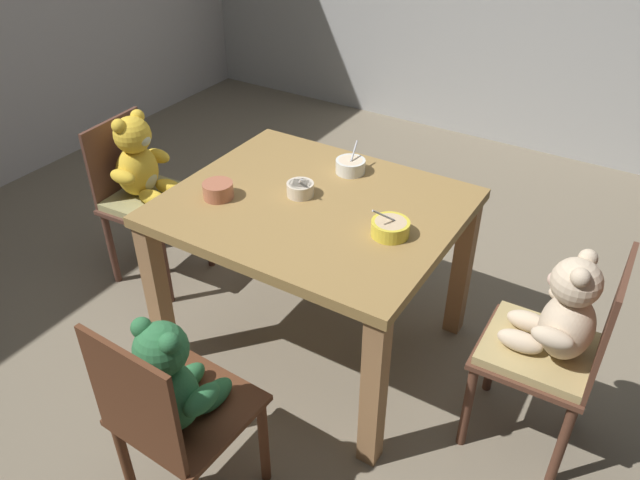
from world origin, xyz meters
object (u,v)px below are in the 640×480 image
object	(u,v)px
teddy_chair_near_right	(558,330)
porridge_bowl_yellow_near_right	(390,228)
porridge_bowl_terracotta_near_left	(218,190)
dining_table	(314,227)
porridge_bowl_white_far_center	(351,166)
teddy_chair_near_left	(142,177)
porridge_bowl_cream_center	(300,189)
teddy_chair_near_front	(172,393)

from	to	relation	value
teddy_chair_near_right	porridge_bowl_yellow_near_right	distance (m)	0.68
porridge_bowl_yellow_near_right	porridge_bowl_terracotta_near_left	world-z (taller)	porridge_bowl_yellow_near_right
porridge_bowl_yellow_near_right	porridge_bowl_terracotta_near_left	bearing A→B (deg)	-170.45
teddy_chair_near_right	porridge_bowl_terracotta_near_left	size ratio (longest dim) A/B	7.12
dining_table	porridge_bowl_white_far_center	bearing A→B (deg)	89.12
teddy_chair_near_left	porridge_bowl_yellow_near_right	xyz separation A→B (m)	(1.36, -0.07, 0.21)
dining_table	porridge_bowl_cream_center	world-z (taller)	porridge_bowl_cream_center
porridge_bowl_cream_center	dining_table	bearing A→B (deg)	-16.80
teddy_chair_near_left	porridge_bowl_yellow_near_right	world-z (taller)	teddy_chair_near_left
teddy_chair_near_right	porridge_bowl_cream_center	size ratio (longest dim) A/B	7.94
porridge_bowl_yellow_near_right	porridge_bowl_white_far_center	distance (m)	0.50
teddy_chair_near_front	porridge_bowl_yellow_near_right	bearing A→B (deg)	-16.83
porridge_bowl_yellow_near_right	porridge_bowl_white_far_center	world-z (taller)	porridge_bowl_yellow_near_right
teddy_chair_near_front	porridge_bowl_terracotta_near_left	xyz separation A→B (m)	(-0.40, 0.75, 0.23)
teddy_chair_near_right	porridge_bowl_terracotta_near_left	xyz separation A→B (m)	(-1.35, -0.15, 0.22)
dining_table	teddy_chair_near_front	distance (m)	0.92
teddy_chair_near_right	dining_table	bearing A→B (deg)	-2.10
dining_table	porridge_bowl_terracotta_near_left	xyz separation A→B (m)	(-0.35, -0.16, 0.15)
porridge_bowl_yellow_near_right	porridge_bowl_terracotta_near_left	size ratio (longest dim) A/B	1.16
teddy_chair_near_front	porridge_bowl_yellow_near_right	world-z (taller)	porridge_bowl_yellow_near_right
teddy_chair_near_left	porridge_bowl_white_far_center	distance (m)	1.06
teddy_chair_near_left	porridge_bowl_terracotta_near_left	bearing A→B (deg)	-19.51
teddy_chair_near_left	teddy_chair_near_right	xyz separation A→B (m)	(2.00, -0.04, -0.01)
teddy_chair_near_front	porridge_bowl_terracotta_near_left	size ratio (longest dim) A/B	6.87
teddy_chair_near_left	porridge_bowl_cream_center	world-z (taller)	teddy_chair_near_left
porridge_bowl_yellow_near_right	porridge_bowl_cream_center	distance (m)	0.44
dining_table	porridge_bowl_yellow_near_right	size ratio (longest dim) A/B	7.92
porridge_bowl_terracotta_near_left	teddy_chair_near_left	bearing A→B (deg)	163.85
teddy_chair_near_right	teddy_chair_near_front	bearing A→B (deg)	42.41
teddy_chair_near_front	porridge_bowl_white_far_center	size ratio (longest dim) A/B	6.22
teddy_chair_near_right	porridge_bowl_cream_center	xyz separation A→B (m)	(-1.08, 0.04, 0.22)
teddy_chair_near_left	porridge_bowl_white_far_center	xyz separation A→B (m)	(1.01, 0.27, 0.21)
dining_table	teddy_chair_near_left	bearing A→B (deg)	178.58
teddy_chair_near_front	porridge_bowl_terracotta_near_left	world-z (taller)	teddy_chair_near_front
dining_table	teddy_chair_near_front	world-z (taller)	teddy_chair_near_front
porridge_bowl_terracotta_near_left	porridge_bowl_white_far_center	bearing A→B (deg)	52.78
teddy_chair_near_right	porridge_bowl_terracotta_near_left	world-z (taller)	teddy_chair_near_right
teddy_chair_near_left	teddy_chair_near_front	bearing A→B (deg)	-45.02
porridge_bowl_yellow_near_right	porridge_bowl_cream_center	bearing A→B (deg)	171.10
teddy_chair_near_front	porridge_bowl_white_far_center	distance (m)	1.24
teddy_chair_near_front	teddy_chair_near_left	bearing A→B (deg)	50.72
teddy_chair_near_left	teddy_chair_near_front	world-z (taller)	teddy_chair_near_left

